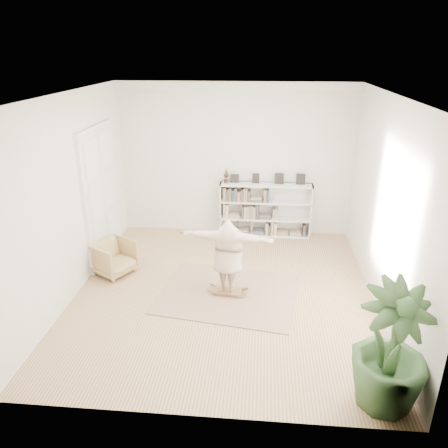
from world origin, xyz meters
name	(u,v)px	position (x,y,z in m)	size (l,w,h in m)	color
floor	(224,292)	(0.00, 0.00, 0.00)	(6.00, 6.00, 0.00)	#8B6447
room_shell	(236,85)	(0.00, 2.94, 3.51)	(6.00, 6.00, 6.00)	silver
doors	(101,196)	(-2.70, 1.30, 1.40)	(0.09, 1.78, 2.92)	white
bookshelf	(265,210)	(0.74, 2.82, 0.64)	(2.20, 0.35, 1.64)	silver
armchair	(114,257)	(-2.30, 0.58, 0.34)	(0.73, 0.75, 0.68)	#A58257
rug	(228,293)	(0.08, -0.05, 0.01)	(2.50, 2.00, 0.02)	tan
rocker_board	(228,291)	(0.08, -0.05, 0.07)	(0.55, 0.38, 0.11)	brown
person	(228,254)	(0.08, -0.05, 0.84)	(1.75, 0.48, 1.42)	#C9AD97
houseplant	(391,348)	(2.30, -2.55, 0.86)	(0.96, 0.96, 1.71)	#315229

